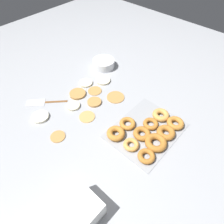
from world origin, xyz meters
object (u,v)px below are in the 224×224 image
pancake_9 (94,102)px  container_stack (82,209)px  batter_bowl (104,64)px  pancake_7 (86,83)px  pancake_5 (58,136)px  pancake_0 (87,117)px  spatula (40,102)px  pancake_3 (73,106)px  pancake_8 (103,81)px  pancake_2 (78,94)px  pancake_1 (95,91)px  pancake_6 (116,97)px  pancake_4 (40,117)px  donut_tray (148,132)px

pancake_9 → container_stack: 0.63m
batter_bowl → container_stack: 1.01m
pancake_9 → pancake_7: bearing=63.2°
pancake_5 → batter_bowl: (0.62, 0.26, 0.02)m
pancake_0 → spatula: pancake_0 is taller
pancake_3 → pancake_8: pancake_8 is taller
pancake_0 → pancake_2: bearing=64.3°
pancake_3 → batter_bowl: batter_bowl is taller
pancake_0 → pancake_1: 0.23m
pancake_5 → pancake_0: bearing=-3.7°
pancake_1 → batter_bowl: batter_bowl is taller
pancake_6 → pancake_7: 0.24m
pancake_4 → spatula: pancake_4 is taller
pancake_2 → pancake_6: 0.25m
pancake_4 → batter_bowl: 0.61m
pancake_6 → pancake_9: bearing=152.1°
pancake_4 → pancake_7: (0.38, 0.03, -0.00)m
pancake_5 → pancake_8: bearing=16.1°
pancake_8 → spatula: size_ratio=0.46×
pancake_1 → donut_tray: donut_tray is taller
pancake_3 → container_stack: size_ratio=0.56×
pancake_1 → pancake_4: (-0.37, 0.07, 0.00)m
pancake_9 → pancake_6: bearing=-27.9°
pancake_3 → pancake_4: (-0.19, 0.07, 0.00)m
pancake_6 → pancake_8: bearing=70.0°
pancake_2 → pancake_8: pancake_8 is taller
pancake_3 → pancake_9: bearing=-32.9°
pancake_7 → pancake_3: bearing=-152.4°
pancake_8 → spatula: pancake_8 is taller
pancake_4 → spatula: bearing=57.0°
pancake_1 → pancake_9: size_ratio=1.03×
pancake_6 → donut_tray: donut_tray is taller
pancake_0 → pancake_2: 0.21m
spatula → pancake_9: bearing=175.6°
pancake_9 → donut_tray: 0.38m
pancake_2 → pancake_6: (0.15, -0.20, -0.00)m
pancake_1 → pancake_4: pancake_4 is taller
pancake_7 → batter_bowl: size_ratio=0.57×
pancake_4 → container_stack: size_ratio=0.67×
pancake_5 → pancake_6: 0.44m
pancake_5 → pancake_7: bearing=28.1°
pancake_5 → pancake_2: bearing=30.7°
pancake_0 → donut_tray: donut_tray is taller
pancake_8 → container_stack: 0.84m
pancake_3 → pancake_4: bearing=158.9°
pancake_6 → pancake_8: size_ratio=1.16×
pancake_9 → pancake_8: bearing=29.3°
pancake_7 → pancake_9: 0.20m
donut_tray → pancake_9: bearing=94.6°
pancake_3 → spatula: (-0.12, 0.18, -0.00)m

